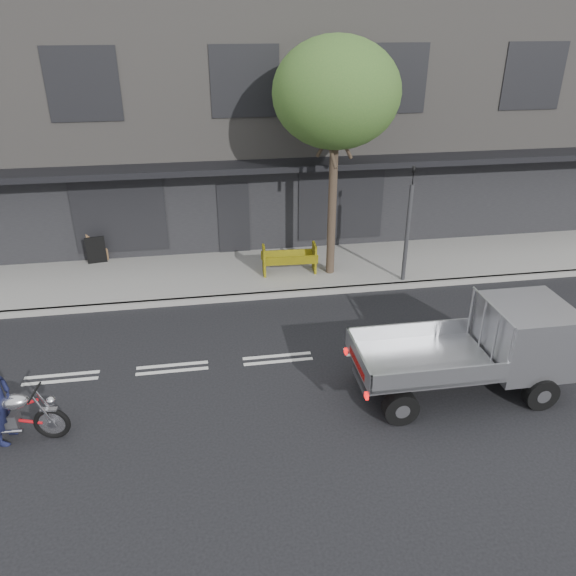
{
  "coord_description": "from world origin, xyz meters",
  "views": [
    {
      "loc": [
        -1.5,
        -10.8,
        7.23
      ],
      "look_at": [
        0.32,
        0.5,
        1.56
      ],
      "focal_mm": 35.0,
      "sensor_mm": 36.0,
      "label": 1
    }
  ],
  "objects_px": {
    "street_tree": "(336,94)",
    "sandwich_board": "(96,250)",
    "construction_barrier": "(291,262)",
    "motorcycle": "(11,415)",
    "flatbed_ute": "(507,341)",
    "traffic_light_pole": "(407,231)"
  },
  "relations": [
    {
      "from": "street_tree",
      "to": "motorcycle",
      "type": "height_order",
      "value": "street_tree"
    },
    {
      "from": "street_tree",
      "to": "motorcycle",
      "type": "relative_size",
      "value": 3.23
    },
    {
      "from": "street_tree",
      "to": "flatbed_ute",
      "type": "relative_size",
      "value": 1.55
    },
    {
      "from": "street_tree",
      "to": "construction_barrier",
      "type": "xyz_separation_m",
      "value": [
        -1.21,
        -0.08,
        -4.67
      ]
    },
    {
      "from": "street_tree",
      "to": "traffic_light_pole",
      "type": "distance_m",
      "value": 4.23
    },
    {
      "from": "street_tree",
      "to": "sandwich_board",
      "type": "distance_m",
      "value": 8.59
    },
    {
      "from": "street_tree",
      "to": "flatbed_ute",
      "type": "xyz_separation_m",
      "value": [
        2.32,
        -6.0,
        -4.13
      ]
    },
    {
      "from": "traffic_light_pole",
      "to": "motorcycle",
      "type": "relative_size",
      "value": 1.68
    },
    {
      "from": "motorcycle",
      "to": "flatbed_ute",
      "type": "relative_size",
      "value": 0.48
    },
    {
      "from": "street_tree",
      "to": "motorcycle",
      "type": "xyz_separation_m",
      "value": [
        -7.43,
        -6.07,
        -4.72
      ]
    },
    {
      "from": "flatbed_ute",
      "to": "sandwich_board",
      "type": "xyz_separation_m",
      "value": [
        -9.31,
        7.74,
        -0.54
      ]
    },
    {
      "from": "traffic_light_pole",
      "to": "construction_barrier",
      "type": "relative_size",
      "value": 2.15
    },
    {
      "from": "street_tree",
      "to": "sandwich_board",
      "type": "height_order",
      "value": "street_tree"
    },
    {
      "from": "construction_barrier",
      "to": "sandwich_board",
      "type": "relative_size",
      "value": 1.77
    },
    {
      "from": "street_tree",
      "to": "sandwich_board",
      "type": "relative_size",
      "value": 7.3
    },
    {
      "from": "traffic_light_pole",
      "to": "flatbed_ute",
      "type": "distance_m",
      "value": 5.19
    },
    {
      "from": "traffic_light_pole",
      "to": "construction_barrier",
      "type": "height_order",
      "value": "traffic_light_pole"
    },
    {
      "from": "motorcycle",
      "to": "flatbed_ute",
      "type": "distance_m",
      "value": 9.77
    },
    {
      "from": "motorcycle",
      "to": "construction_barrier",
      "type": "relative_size",
      "value": 1.28
    },
    {
      "from": "street_tree",
      "to": "construction_barrier",
      "type": "bearing_deg",
      "value": -176.27
    },
    {
      "from": "motorcycle",
      "to": "street_tree",
      "type": "bearing_deg",
      "value": 46.0
    },
    {
      "from": "traffic_light_pole",
      "to": "motorcycle",
      "type": "height_order",
      "value": "traffic_light_pole"
    }
  ]
}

